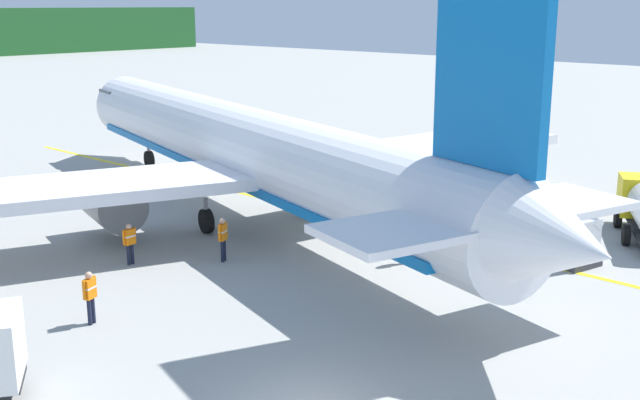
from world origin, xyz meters
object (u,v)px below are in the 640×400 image
at_px(crew_loader_right, 90,293).
at_px(crew_supervisor, 130,241).
at_px(airliner_foreground, 248,150).
at_px(cargo_container_near, 573,241).
at_px(crew_marshaller, 405,240).
at_px(crew_loader_left, 223,236).

height_order(crew_loader_right, crew_supervisor, crew_loader_right).
bearing_deg(crew_supervisor, airliner_foreground, 10.60).
bearing_deg(crew_loader_right, crew_supervisor, 43.99).
bearing_deg(crew_supervisor, cargo_container_near, -47.27).
bearing_deg(crew_marshaller, crew_supervisor, 133.19).
relative_size(crew_marshaller, crew_loader_right, 0.93).
relative_size(airliner_foreground, crew_loader_left, 22.80).
height_order(crew_marshaller, crew_loader_right, crew_loader_right).
height_order(airliner_foreground, crew_loader_left, airliner_foreground).
xyz_separation_m(crew_loader_right, crew_supervisor, (4.30, 4.15, -0.07)).
relative_size(airliner_foreground, crew_supervisor, 24.43).
relative_size(airliner_foreground, cargo_container_near, 19.99).
height_order(cargo_container_near, crew_supervisor, cargo_container_near).
xyz_separation_m(crew_loader_left, crew_supervisor, (-2.75, 2.40, -0.08)).
distance_m(cargo_container_near, crew_marshaller, 6.62).
bearing_deg(crew_marshaller, cargo_container_near, -48.04).
distance_m(airliner_foreground, crew_loader_right, 13.40).
bearing_deg(airliner_foreground, crew_loader_left, -141.94).
distance_m(crew_marshaller, crew_loader_right, 12.34).
relative_size(crew_loader_right, crew_supervisor, 1.06).
bearing_deg(cargo_container_near, crew_loader_right, 151.72).
height_order(crew_loader_left, crew_loader_right, crew_loader_left).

